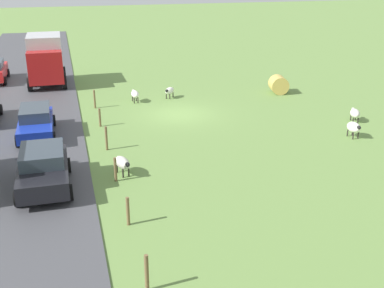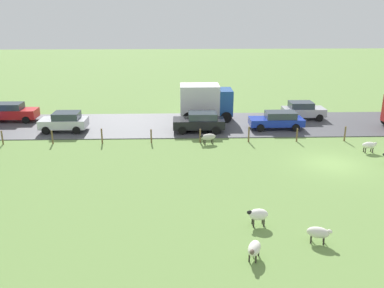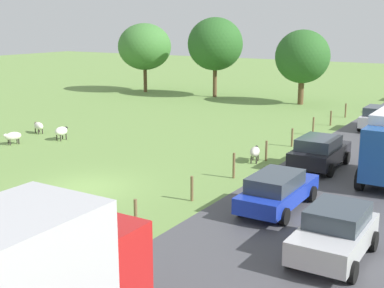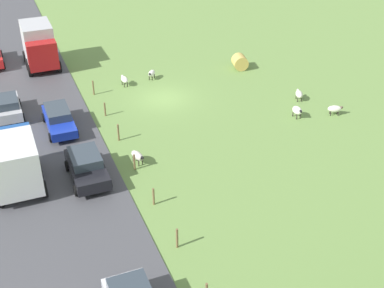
# 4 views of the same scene
# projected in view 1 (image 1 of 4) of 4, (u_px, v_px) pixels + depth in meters

# --- Properties ---
(ground_plane) EXTENTS (160.00, 160.00, 0.00)m
(ground_plane) POSITION_uv_depth(u_px,v_px,m) (179.00, 114.00, 29.23)
(ground_plane) COLOR #6B8E47
(road_strip) EXTENTS (8.00, 80.00, 0.06)m
(road_strip) POSITION_uv_depth(u_px,v_px,m) (9.00, 128.00, 26.80)
(road_strip) COLOR #47474C
(road_strip) RESTS_ON ground_plane
(sheep_0) EXTENTS (0.78, 1.13, 0.76)m
(sheep_0) POSITION_uv_depth(u_px,v_px,m) (355.00, 113.00, 27.74)
(sheep_0) COLOR silver
(sheep_0) RESTS_ON ground_plane
(sheep_1) EXTENTS (0.59, 1.03, 0.85)m
(sheep_1) POSITION_uv_depth(u_px,v_px,m) (354.00, 127.00, 25.18)
(sheep_1) COLOR white
(sheep_1) RESTS_ON ground_plane
(sheep_2) EXTENTS (0.95, 1.03, 0.74)m
(sheep_2) POSITION_uv_depth(u_px,v_px,m) (170.00, 91.00, 32.57)
(sheep_2) COLOR white
(sheep_2) RESTS_ON ground_plane
(sheep_4) EXTENTS (0.80, 1.30, 0.80)m
(sheep_4) POSITION_uv_depth(u_px,v_px,m) (123.00, 163.00, 20.77)
(sheep_4) COLOR beige
(sheep_4) RESTS_ON ground_plane
(sheep_5) EXTENTS (0.52, 1.12, 0.78)m
(sheep_5) POSITION_uv_depth(u_px,v_px,m) (135.00, 94.00, 31.59)
(sheep_5) COLOR white
(sheep_5) RESTS_ON ground_plane
(hay_bale_0) EXTENTS (1.45, 1.48, 1.23)m
(hay_bale_0) POSITION_uv_depth(u_px,v_px,m) (279.00, 85.00, 33.76)
(hay_bale_0) COLOR tan
(hay_bale_0) RESTS_ON ground_plane
(fence_post_0) EXTENTS (0.12, 0.12, 1.18)m
(fence_post_0) POSITION_uv_depth(u_px,v_px,m) (95.00, 99.00, 30.28)
(fence_post_0) COLOR brown
(fence_post_0) RESTS_ON ground_plane
(fence_post_1) EXTENTS (0.12, 0.12, 1.05)m
(fence_post_1) POSITION_uv_depth(u_px,v_px,m) (100.00, 118.00, 26.92)
(fence_post_1) COLOR brown
(fence_post_1) RESTS_ON ground_plane
(fence_post_2) EXTENTS (0.12, 0.12, 1.22)m
(fence_post_2) POSITION_uv_depth(u_px,v_px,m) (106.00, 138.00, 23.51)
(fence_post_2) COLOR brown
(fence_post_2) RESTS_ON ground_plane
(fence_post_3) EXTENTS (0.12, 0.12, 1.07)m
(fence_post_3) POSITION_uv_depth(u_px,v_px,m) (115.00, 169.00, 20.15)
(fence_post_3) COLOR brown
(fence_post_3) RESTS_ON ground_plane
(fence_post_4) EXTENTS (0.12, 0.12, 1.08)m
(fence_post_4) POSITION_uv_depth(u_px,v_px,m) (128.00, 211.00, 16.76)
(fence_post_4) COLOR brown
(fence_post_4) RESTS_ON ground_plane
(fence_post_5) EXTENTS (0.12, 0.12, 1.18)m
(fence_post_5) POSITION_uv_depth(u_px,v_px,m) (147.00, 273.00, 13.36)
(fence_post_5) COLOR brown
(fence_post_5) RESTS_ON ground_plane
(truck_1) EXTENTS (2.72, 4.74, 3.63)m
(truck_1) POSITION_uv_depth(u_px,v_px,m) (46.00, 59.00, 35.56)
(truck_1) COLOR #B21919
(truck_1) RESTS_ON road_strip
(car_5) EXTENTS (2.16, 4.24, 1.60)m
(car_5) POSITION_uv_depth(u_px,v_px,m) (43.00, 168.00, 19.40)
(car_5) COLOR black
(car_5) RESTS_ON road_strip
(car_8) EXTENTS (1.94, 4.56, 1.48)m
(car_8) POSITION_uv_depth(u_px,v_px,m) (36.00, 121.00, 25.29)
(car_8) COLOR #1933B2
(car_8) RESTS_ON road_strip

